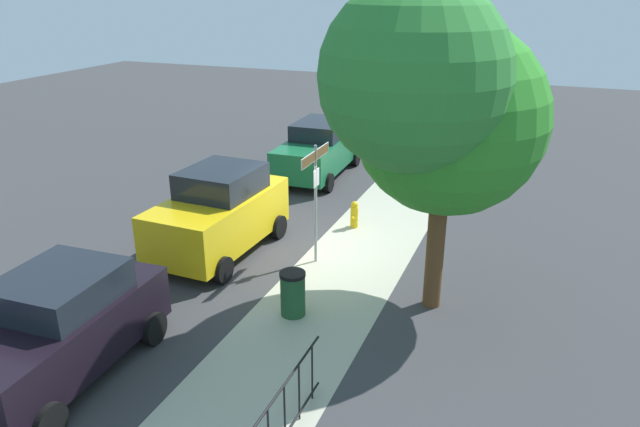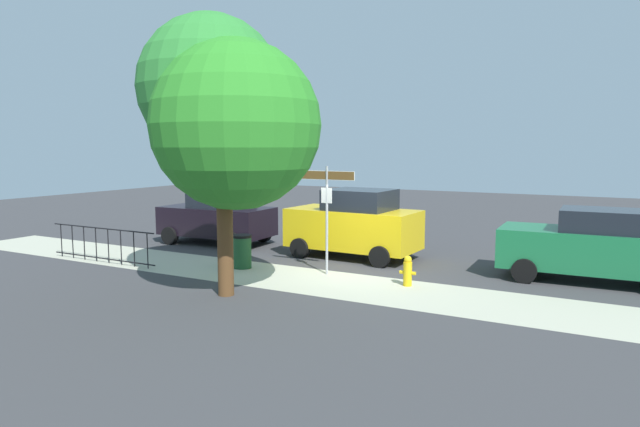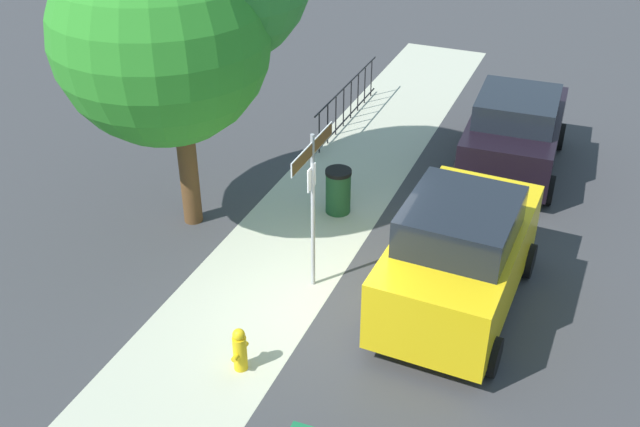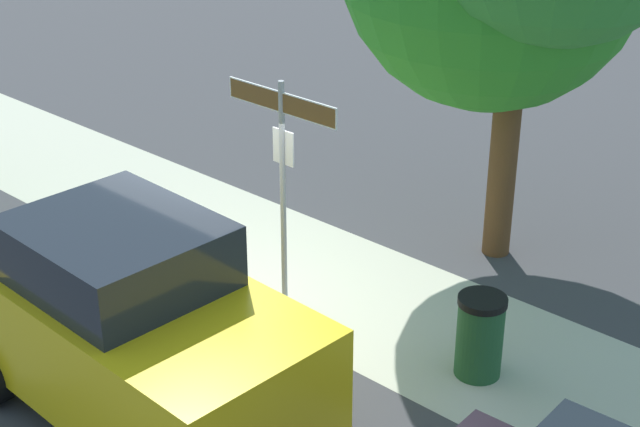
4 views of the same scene
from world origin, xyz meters
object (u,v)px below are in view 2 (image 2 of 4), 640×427
Objects in this scene: fire_hydrant at (408,271)px; car_black at (218,217)px; shade_tree at (228,109)px; trash_bin at (242,251)px; car_green at (597,246)px; car_yellow at (354,224)px; street_sign at (327,196)px.

car_black is at bearing -18.00° from fire_hydrant.
trash_bin is (1.48, -2.44, -3.90)m from shade_tree.
car_green is 5.01m from fire_hydrant.
car_yellow reaches higher than car_green.
fire_hydrant is (-3.47, -2.74, -4.00)m from shade_tree.
shade_tree is 6.41m from car_yellow.
fire_hydrant is at bearing 137.92° from car_yellow.
street_sign is 6.47m from car_black.
car_yellow reaches higher than fire_hydrant.
fire_hydrant is (-2.78, 2.70, -0.69)m from car_yellow.
car_yellow is 3.75m from trash_bin.
street_sign is at bearing 19.15° from car_green.
street_sign is 3.03m from fire_hydrant.
street_sign is 0.72× the size of car_yellow.
car_black is at bearing -1.70° from car_green.
shade_tree is 1.62× the size of car_black.
fire_hydrant is (-8.28, 2.69, -0.57)m from car_black.
car_black is (5.85, -2.49, -1.22)m from street_sign.
car_yellow reaches higher than trash_bin.
street_sign reaches higher than car_black.
street_sign reaches higher than trash_bin.
trash_bin is (2.52, 0.50, -1.68)m from street_sign.
trash_bin is (-3.33, 2.99, -0.46)m from car_black.
shade_tree is 8.03m from car_black.
fire_hydrant is 4.97m from trash_bin.
car_green is at bearing -161.57° from trash_bin.
car_green is (-6.59, -2.54, -1.20)m from street_sign.
street_sign is at bearing 154.58° from car_black.
shade_tree is 1.61× the size of car_yellow.
street_sign is at bearing 100.00° from car_yellow.
trash_bin is at bearing 16.52° from car_green.
car_green is 9.62m from trash_bin.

